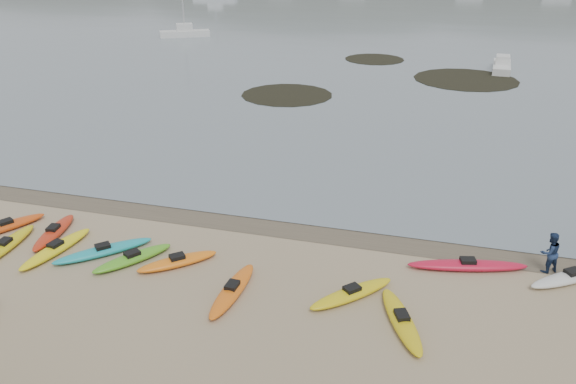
% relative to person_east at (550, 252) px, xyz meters
% --- Properties ---
extents(ground, '(600.00, 600.00, 0.00)m').
position_rel_person_east_xyz_m(ground, '(-10.42, 1.20, -0.81)').
color(ground, tan).
rests_on(ground, ground).
extents(wet_sand, '(60.00, 60.00, 0.00)m').
position_rel_person_east_xyz_m(wet_sand, '(-10.42, 0.90, -0.81)').
color(wet_sand, brown).
rests_on(wet_sand, ground).
extents(kayaks, '(25.56, 7.46, 0.34)m').
position_rel_person_east_xyz_m(kayaks, '(-12.27, -3.05, -0.64)').
color(kayaks, '#1BA2AD').
rests_on(kayaks, ground).
extents(person_east, '(0.99, 0.92, 1.62)m').
position_rel_person_east_xyz_m(person_east, '(0.00, 0.00, 0.00)').
color(person_east, navy).
rests_on(person_east, ground).
extents(kelp_mats, '(22.09, 23.19, 0.04)m').
position_rel_person_east_xyz_m(kelp_mats, '(-8.76, 30.60, -0.78)').
color(kelp_mats, black).
rests_on(kelp_mats, water).
extents(moored_boats, '(91.98, 75.39, 1.28)m').
position_rel_person_east_xyz_m(moored_boats, '(-5.71, 84.53, -0.22)').
color(moored_boats, silver).
rests_on(moored_boats, ground).
extents(far_hills, '(550.00, 135.00, 80.00)m').
position_rel_person_east_xyz_m(far_hills, '(28.96, 195.16, -16.74)').
color(far_hills, '#384235').
rests_on(far_hills, ground).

